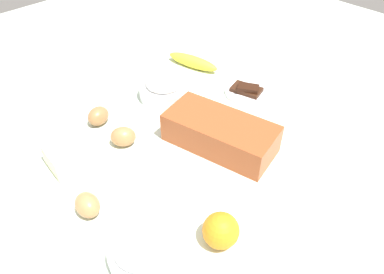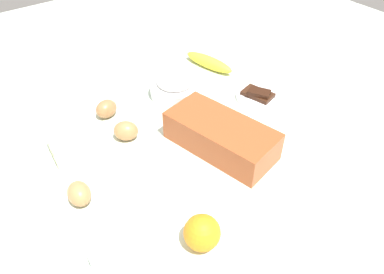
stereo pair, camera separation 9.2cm
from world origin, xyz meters
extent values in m
cube|color=silver|center=(0.00, 0.00, -0.01)|extent=(2.40, 2.40, 0.02)
cube|color=#9E4723|center=(0.04, 0.06, 0.04)|extent=(0.30, 0.19, 0.08)
cube|color=black|center=(0.04, 0.06, 0.04)|extent=(0.29, 0.17, 0.07)
cylinder|color=white|center=(-0.23, 0.11, 0.02)|extent=(0.15, 0.15, 0.04)
torus|color=white|center=(-0.23, 0.11, 0.04)|extent=(0.15, 0.15, 0.01)
ellipsoid|color=white|center=(-0.23, 0.11, 0.05)|extent=(0.11, 0.11, 0.04)
cylinder|color=white|center=(0.16, -0.29, 0.02)|extent=(0.13, 0.13, 0.03)
torus|color=white|center=(0.16, -0.29, 0.03)|extent=(0.13, 0.13, 0.01)
ellipsoid|color=white|center=(0.16, -0.29, 0.04)|extent=(0.11, 0.11, 0.04)
ellipsoid|color=yellow|center=(-0.29, 0.29, 0.02)|extent=(0.20, 0.08, 0.04)
sphere|color=orange|center=(0.23, -0.15, 0.04)|extent=(0.07, 0.07, 0.07)
cube|color=#F4EDB2|center=(-0.17, -0.27, 0.03)|extent=(0.10, 0.07, 0.06)
ellipsoid|color=#B37949|center=(-0.14, -0.11, 0.03)|extent=(0.08, 0.08, 0.05)
ellipsoid|color=#A36D42|center=(-0.26, -0.11, 0.03)|extent=(0.06, 0.07, 0.05)
ellipsoid|color=#BB7F4D|center=(-0.01, -0.30, 0.02)|extent=(0.07, 0.06, 0.05)
cylinder|color=white|center=(-0.06, 0.29, 0.01)|extent=(0.13, 0.13, 0.01)
cube|color=#381E11|center=(-0.06, 0.29, 0.02)|extent=(0.10, 0.08, 0.01)
cube|color=black|center=(-0.05, 0.29, 0.03)|extent=(0.07, 0.06, 0.01)
camera|label=1|loc=(0.49, -0.49, 0.64)|focal=34.32mm
camera|label=2|loc=(0.55, -0.42, 0.64)|focal=34.32mm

